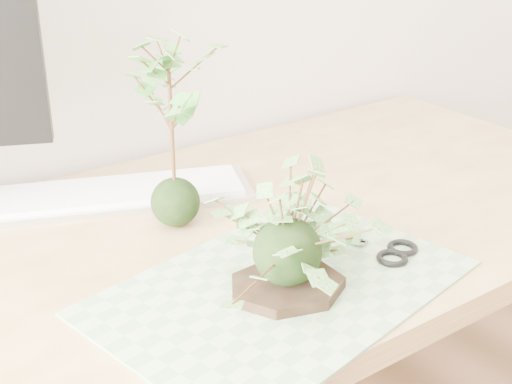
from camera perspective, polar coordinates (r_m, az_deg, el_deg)
desk at (r=1.13m, az=-4.05°, el=-7.55°), size 1.60×0.70×0.74m
cutting_mat at (r=0.96m, az=2.02°, el=-7.60°), size 0.54×0.41×0.00m
stone_dish at (r=0.94m, az=2.46°, el=-7.55°), size 0.20×0.20×0.01m
ivy_kokedama at (r=0.90m, az=2.57°, el=-2.42°), size 0.28×0.28×0.18m
maple_kokedama at (r=1.05m, az=-6.94°, el=8.48°), size 0.20×0.20×0.32m
keyboard at (r=1.23m, az=-11.95°, el=-0.24°), size 0.51×0.32×0.02m
scissors at (r=1.05m, az=9.76°, el=-4.65°), size 0.09×0.19×0.01m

